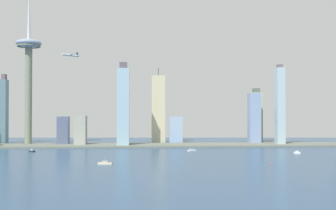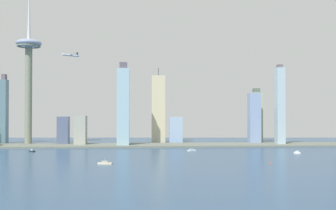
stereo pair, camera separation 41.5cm
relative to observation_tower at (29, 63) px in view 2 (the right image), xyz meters
The scene contains 17 objects.
waterfront_pier 287.04m from the observation_tower, ahead, with size 952.99×78.71×3.19m, color slate.
observation_tower is the anchor object (origin of this frame).
skyscraper_1 107.79m from the observation_tower, 157.21° to the left, with size 12.48×18.84×135.69m.
skyscraper_2 144.26m from the observation_tower, ahead, with size 20.67×22.31×54.15m.
skyscraper_3 445.78m from the observation_tower, ahead, with size 21.78×22.36×99.70m.
skyscraper_4 313.74m from the observation_tower, ahead, with size 26.59×12.31×53.06m.
skyscraper_6 480.26m from the observation_tower, ahead, with size 15.01×19.73×151.82m.
skyscraper_7 201.71m from the observation_tower, 12.04° to the right, with size 22.09×25.52×152.77m.
skyscraper_8 163.64m from the observation_tower, ahead, with size 21.17×25.66×55.46m.
skyscraper_9 464.22m from the observation_tower, ahead, with size 20.68×23.86×111.62m.
skyscraper_11 265.43m from the observation_tower, 10.13° to the left, with size 27.17×14.00×151.84m.
boat_0 356.52m from the observation_tower, 23.80° to the right, with size 14.69×11.09×3.71m.
boat_1 506.25m from the observation_tower, 21.89° to the right, with size 9.86×3.87×4.22m.
boat_3 370.19m from the observation_tower, 59.54° to the right, with size 17.85×8.50×8.33m.
boat_4 204.74m from the observation_tower, 72.00° to the right, with size 11.67×11.21×4.25m.
channel_buoy_0 498.91m from the observation_tower, 38.79° to the right, with size 1.44×1.44×2.32m, color #E54C19.
airplane 108.83m from the observation_tower, 35.30° to the right, with size 28.20×26.44×8.47m.
Camera 2 is at (-23.99, -230.66, 62.03)m, focal length 43.54 mm.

